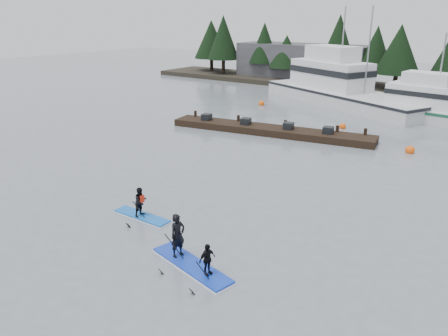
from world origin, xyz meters
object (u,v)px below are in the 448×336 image
Objects in this scene: floating_dock at (270,130)px; paddleboard_solo at (141,206)px; fishing_boat_medium at (437,115)px; fishing_boat_large at (341,96)px; paddleboard_duo at (189,252)px.

paddleboard_solo reaches higher than floating_dock.
fishing_boat_medium is 0.87× the size of floating_dock.
fishing_boat_large is 14.80m from floating_dock.
fishing_boat_large is 33.68m from paddleboard_duo.
fishing_boat_medium is at bearing 9.42° from fishing_boat_large.
fishing_boat_medium reaches higher than paddleboard_solo.
floating_dock is 5.47× the size of paddleboard_solo.
paddleboard_duo is at bearing -52.81° from fishing_boat_large.
fishing_boat_large is 1.24× the size of floating_dock.
fishing_boat_medium is at bearing 97.75° from paddleboard_duo.
paddleboard_solo is at bearing -96.05° from fishing_boat_medium.
fishing_boat_large is at bearing 114.92° from paddleboard_duo.
paddleboard_solo is 0.76× the size of paddleboard_duo.
paddleboard_solo is at bearing -90.32° from floating_dock.
fishing_boat_medium is 3.62× the size of paddleboard_duo.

